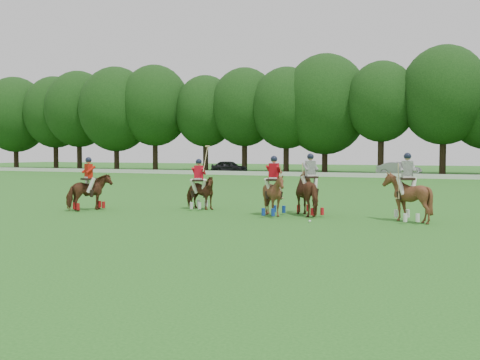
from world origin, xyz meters
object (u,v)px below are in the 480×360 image
at_px(polo_red_a, 89,191).
at_px(car_mid, 399,169).
at_px(polo_stripe_b, 407,197).
at_px(polo_red_c, 274,194).
at_px(polo_ball, 310,221).
at_px(polo_red_b, 199,192).
at_px(car_left, 229,167).
at_px(polo_stripe_a, 310,193).

bearing_deg(polo_red_a, car_mid, 78.39).
height_order(polo_red_a, polo_stripe_b, polo_stripe_b).
relative_size(polo_red_a, polo_stripe_b, 0.92).
distance_m(polo_red_c, polo_ball, 2.33).
relative_size(polo_red_c, polo_ball, 25.95).
bearing_deg(polo_red_b, polo_red_c, -14.30).
distance_m(car_left, polo_red_b, 39.99).
bearing_deg(car_mid, polo_stripe_a, -170.34).
bearing_deg(polo_stripe_b, polo_red_c, -176.22).
relative_size(polo_red_c, polo_stripe_a, 0.96).
relative_size(polo_stripe_b, polo_ball, 27.28).
height_order(car_left, car_mid, car_left).
relative_size(car_left, car_mid, 0.99).
xyz_separation_m(polo_stripe_a, polo_stripe_b, (3.69, -0.48, 0.01)).
xyz_separation_m(polo_red_b, polo_red_c, (3.79, -0.97, 0.07)).
bearing_deg(car_left, polo_red_a, -157.95).
distance_m(polo_red_b, polo_stripe_b, 8.72).
distance_m(polo_red_b, polo_stripe_a, 5.01).
bearing_deg(polo_red_b, car_left, 112.66).
distance_m(polo_stripe_b, polo_ball, 3.59).
relative_size(polo_stripe_a, polo_stripe_b, 0.99).
bearing_deg(car_mid, car_left, 97.99).
bearing_deg(polo_red_c, polo_red_b, 165.70).
xyz_separation_m(polo_red_a, polo_stripe_a, (9.11, 2.04, 0.08)).
bearing_deg(polo_red_a, car_left, 106.13).
distance_m(polo_red_a, polo_red_b, 4.66).
distance_m(car_mid, polo_red_c, 37.87).
bearing_deg(polo_stripe_a, polo_red_c, -146.76).
distance_m(car_left, polo_stripe_a, 42.32).
bearing_deg(polo_stripe_a, polo_red_a, -167.39).
xyz_separation_m(polo_red_c, polo_ball, (1.80, -1.24, -0.80)).
distance_m(polo_red_a, polo_ball, 9.72).
relative_size(polo_red_b, polo_stripe_b, 1.11).
bearing_deg(polo_red_a, polo_stripe_a, 12.61).
distance_m(car_mid, polo_red_a, 39.92).
height_order(car_mid, polo_red_a, polo_red_a).
relative_size(car_left, polo_red_a, 1.93).
relative_size(car_mid, polo_red_c, 1.89).
distance_m(polo_red_c, polo_stripe_b, 4.92).
xyz_separation_m(car_left, polo_ball, (20.99, -39.11, -0.70)).
bearing_deg(polo_red_b, polo_ball, -21.59).
bearing_deg(polo_red_c, polo_stripe_a, 33.24).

